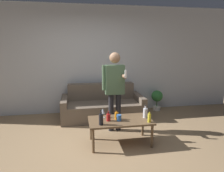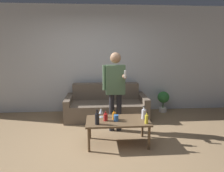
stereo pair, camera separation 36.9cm
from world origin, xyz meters
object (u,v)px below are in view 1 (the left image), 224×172
at_px(coffee_table, 120,122).
at_px(person_standing_front, 115,85).
at_px(bottle_orange, 117,116).
at_px(couch, 102,106).

distance_m(coffee_table, person_standing_front, 0.79).
bearing_deg(bottle_orange, coffee_table, -32.11).
distance_m(coffee_table, bottle_orange, 0.13).
distance_m(couch, bottle_orange, 1.40).
xyz_separation_m(bottle_orange, person_standing_front, (0.07, 0.53, 0.44)).
bearing_deg(person_standing_front, bottle_orange, -97.06).
bearing_deg(couch, person_standing_front, -80.72).
height_order(bottle_orange, person_standing_front, person_standing_front).
bearing_deg(coffee_table, couch, 95.30).
bearing_deg(couch, coffee_table, -84.70).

